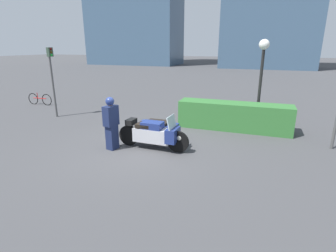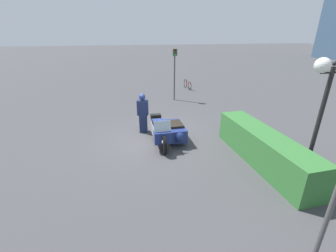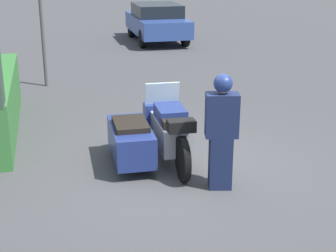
% 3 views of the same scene
% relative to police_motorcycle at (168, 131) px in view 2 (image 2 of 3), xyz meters
% --- Properties ---
extents(ground_plane, '(160.00, 160.00, 0.00)m').
position_rel_police_motorcycle_xyz_m(ground_plane, '(-0.58, -0.42, -0.48)').
color(ground_plane, '#424244').
extents(police_motorcycle, '(2.46, 1.34, 1.17)m').
position_rel_police_motorcycle_xyz_m(police_motorcycle, '(0.00, 0.00, 0.00)').
color(police_motorcycle, black).
rests_on(police_motorcycle, ground).
extents(officer_rider, '(0.38, 0.52, 1.73)m').
position_rel_police_motorcycle_xyz_m(officer_rider, '(-1.28, -0.80, 0.43)').
color(officer_rider, '#192347').
rests_on(officer_rider, ground).
extents(hedge_bush_curbside, '(4.40, 0.95, 1.09)m').
position_rel_police_motorcycle_xyz_m(hedge_bush_curbside, '(2.22, 2.69, 0.06)').
color(hedge_bush_curbside, '#337033').
rests_on(hedge_bush_curbside, ground).
extents(twin_lamp_post, '(0.39, 1.14, 3.50)m').
position_rel_police_motorcycle_xyz_m(twin_lamp_post, '(3.09, 3.66, 2.37)').
color(twin_lamp_post, black).
rests_on(twin_lamp_post, ground).
extents(traffic_light_far, '(0.23, 0.26, 3.19)m').
position_rel_police_motorcycle_xyz_m(traffic_light_far, '(-5.92, 1.88, 1.63)').
color(traffic_light_far, '#4C4C4C').
rests_on(traffic_light_far, ground).
extents(bicycle_parked, '(1.63, 0.09, 0.70)m').
position_rel_police_motorcycle_xyz_m(bicycle_parked, '(-8.77, 3.73, -0.16)').
color(bicycle_parked, black).
rests_on(bicycle_parked, ground).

